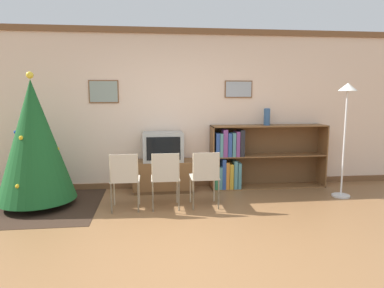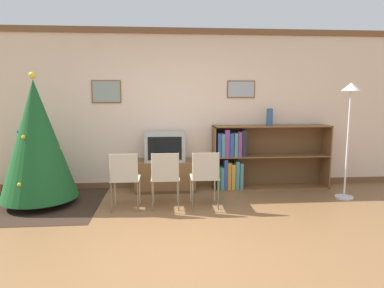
{
  "view_description": "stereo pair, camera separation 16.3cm",
  "coord_description": "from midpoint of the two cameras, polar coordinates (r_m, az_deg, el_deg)",
  "views": [
    {
      "loc": [
        -0.37,
        -3.41,
        1.63
      ],
      "look_at": [
        0.18,
        1.34,
        0.92
      ],
      "focal_mm": 32.0,
      "sensor_mm": 36.0,
      "label": 1
    },
    {
      "loc": [
        -0.21,
        -3.43,
        1.63
      ],
      "look_at": [
        0.18,
        1.34,
        0.92
      ],
      "focal_mm": 32.0,
      "sensor_mm": 36.0,
      "label": 2
    }
  ],
  "objects": [
    {
      "name": "television",
      "position": [
        5.67,
        -5.67,
        -0.44
      ],
      "size": [
        0.66,
        0.43,
        0.48
      ],
      "color": "#9E9E99",
      "rests_on": "tv_console"
    },
    {
      "name": "wall_back",
      "position": [
        5.91,
        -3.86,
        5.75
      ],
      "size": [
        8.22,
        0.11,
        2.7
      ],
      "color": "beige",
      "rests_on": "ground_plane"
    },
    {
      "name": "christmas_tree",
      "position": [
        5.38,
        -25.6,
        0.49
      ],
      "size": [
        1.09,
        1.09,
        1.92
      ],
      "color": "maroon",
      "rests_on": "area_rug"
    },
    {
      "name": "ground_plane",
      "position": [
        3.8,
        -1.7,
        -16.93
      ],
      "size": [
        24.0,
        24.0,
        0.0
      ],
      "primitive_type": "plane",
      "color": "brown"
    },
    {
      "name": "folding_chair_left",
      "position": [
        4.85,
        -12.09,
        -5.53
      ],
      "size": [
        0.4,
        0.4,
        0.82
      ],
      "color": "#BCB29E",
      "rests_on": "ground_plane"
    },
    {
      "name": "vase",
      "position": [
        5.99,
        11.61,
        4.49
      ],
      "size": [
        0.11,
        0.11,
        0.29
      ],
      "color": "#335684",
      "rests_on": "bookshelf"
    },
    {
      "name": "folding_chair_right",
      "position": [
        4.87,
        1.24,
        -5.28
      ],
      "size": [
        0.4,
        0.4,
        0.82
      ],
      "color": "#BCB29E",
      "rests_on": "ground_plane"
    },
    {
      "name": "standing_lamp",
      "position": [
        5.75,
        23.59,
        5.18
      ],
      "size": [
        0.28,
        0.28,
        1.79
      ],
      "color": "silver",
      "rests_on": "ground_plane"
    },
    {
      "name": "area_rug",
      "position": [
        5.58,
        -24.97,
        -9.3
      ],
      "size": [
        1.74,
        1.79,
        0.01
      ],
      "color": "#332319",
      "rests_on": "ground_plane"
    },
    {
      "name": "bookshelf",
      "position": [
        5.96,
        8.28,
        -2.24
      ],
      "size": [
        2.0,
        0.36,
        1.09
      ],
      "color": "brown",
      "rests_on": "ground_plane"
    },
    {
      "name": "folding_chair_center",
      "position": [
        4.83,
        -5.41,
        -5.44
      ],
      "size": [
        0.4,
        0.4,
        0.82
      ],
      "color": "#BCB29E",
      "rests_on": "ground_plane"
    },
    {
      "name": "tv_console",
      "position": [
        5.77,
        -5.6,
        -5.3
      ],
      "size": [
        1.0,
        0.44,
        0.52
      ],
      "color": "brown",
      "rests_on": "ground_plane"
    }
  ]
}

